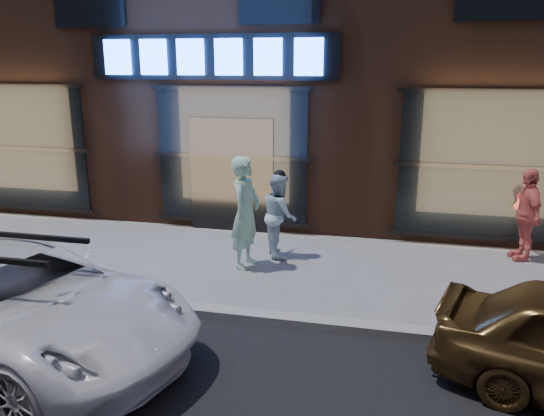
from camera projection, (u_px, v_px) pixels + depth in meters
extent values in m
plane|color=slate|center=(155.00, 309.00, 7.77)|extent=(90.00, 90.00, 0.00)
cube|color=gray|center=(155.00, 306.00, 7.76)|extent=(60.00, 0.25, 0.12)
cube|color=#54301E|center=(274.00, 3.00, 13.96)|extent=(30.00, 8.00, 10.00)
cube|color=black|center=(211.00, 57.00, 10.61)|extent=(5.20, 0.06, 0.90)
cube|color=black|center=(232.00, 175.00, 11.14)|extent=(1.80, 0.10, 2.40)
cube|color=#FFBF72|center=(24.00, 148.00, 12.15)|extent=(3.00, 0.04, 2.60)
cube|color=black|center=(22.00, 148.00, 12.12)|extent=(3.20, 0.06, 2.80)
cube|color=#FFBF72|center=(232.00, 156.00, 11.09)|extent=(3.00, 0.04, 2.60)
cube|color=black|center=(232.00, 157.00, 11.05)|extent=(3.20, 0.06, 2.80)
cube|color=#FFBF72|center=(485.00, 166.00, 10.02)|extent=(3.00, 0.04, 2.60)
cube|color=black|center=(486.00, 167.00, 9.98)|extent=(3.20, 0.06, 2.80)
cube|color=#2659FF|center=(118.00, 57.00, 10.97)|extent=(0.55, 0.12, 0.70)
cube|color=#2659FF|center=(154.00, 57.00, 10.80)|extent=(0.55, 0.12, 0.70)
cube|color=#2659FF|center=(191.00, 57.00, 10.63)|extent=(0.55, 0.12, 0.70)
cube|color=#2659FF|center=(229.00, 57.00, 10.46)|extent=(0.55, 0.12, 0.70)
cube|color=#2659FF|center=(268.00, 57.00, 10.29)|extent=(0.55, 0.12, 0.70)
cube|color=#2659FF|center=(309.00, 57.00, 10.12)|extent=(0.55, 0.12, 0.70)
imported|color=#B5EEC9|center=(246.00, 213.00, 9.19)|extent=(0.58, 0.78, 1.97)
imported|color=white|center=(279.00, 215.00, 9.80)|extent=(0.83, 0.92, 1.56)
imported|color=#E66A5F|center=(526.00, 214.00, 9.56)|extent=(0.58, 1.05, 1.70)
imported|color=white|center=(18.00, 302.00, 6.51)|extent=(5.18, 3.44, 1.32)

